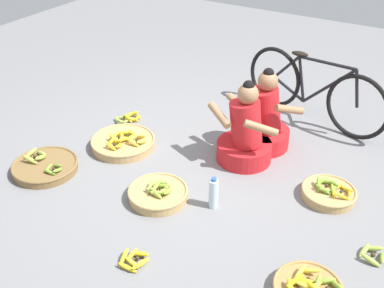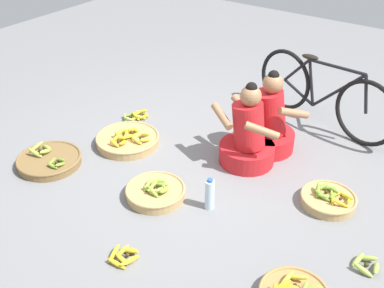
{
  "view_description": "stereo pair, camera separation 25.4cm",
  "coord_description": "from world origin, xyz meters",
  "px_view_note": "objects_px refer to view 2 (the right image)",
  "views": [
    {
      "loc": [
        1.73,
        -3.1,
        2.48
      ],
      "look_at": [
        0.0,
        -0.2,
        0.35
      ],
      "focal_mm": 43.4,
      "sensor_mm": 36.0,
      "label": 1
    },
    {
      "loc": [
        1.95,
        -2.97,
        2.48
      ],
      "look_at": [
        0.0,
        -0.2,
        0.35
      ],
      "focal_mm": 43.4,
      "sensor_mm": 36.0,
      "label": 2
    }
  ],
  "objects_px": {
    "bicycle_leaning": "(322,94)",
    "banana_basket_near_bicycle": "(156,192)",
    "water_bottle": "(210,194)",
    "banana_basket_front_center": "(128,140)",
    "loose_bananas_back_center": "(138,115)",
    "banana_basket_near_vendor": "(49,160)",
    "loose_bananas_front_right": "(366,264)",
    "vendor_woman_behind": "(269,125)",
    "banana_basket_front_left": "(328,199)",
    "vendor_woman_front": "(247,138)",
    "loose_bananas_mid_right": "(124,256)"
  },
  "relations": [
    {
      "from": "vendor_woman_behind",
      "to": "loose_bananas_mid_right",
      "type": "bearing_deg",
      "value": -94.29
    },
    {
      "from": "banana_basket_near_vendor",
      "to": "loose_bananas_mid_right",
      "type": "bearing_deg",
      "value": -19.57
    },
    {
      "from": "banana_basket_front_left",
      "to": "loose_bananas_front_right",
      "type": "height_order",
      "value": "banana_basket_front_left"
    },
    {
      "from": "vendor_woman_behind",
      "to": "loose_bananas_mid_right",
      "type": "height_order",
      "value": "vendor_woman_behind"
    },
    {
      "from": "vendor_woman_front",
      "to": "water_bottle",
      "type": "height_order",
      "value": "vendor_woman_front"
    },
    {
      "from": "banana_basket_near_vendor",
      "to": "banana_basket_front_center",
      "type": "xyz_separation_m",
      "value": [
        0.37,
        0.69,
        0.01
      ]
    },
    {
      "from": "vendor_woman_behind",
      "to": "banana_basket_front_center",
      "type": "bearing_deg",
      "value": -147.68
    },
    {
      "from": "banana_basket_near_vendor",
      "to": "loose_bananas_front_right",
      "type": "relative_size",
      "value": 3.06
    },
    {
      "from": "bicycle_leaning",
      "to": "water_bottle",
      "type": "bearing_deg",
      "value": -95.89
    },
    {
      "from": "bicycle_leaning",
      "to": "banana_basket_near_vendor",
      "type": "bearing_deg",
      "value": -128.99
    },
    {
      "from": "banana_basket_front_center",
      "to": "banana_basket_near_bicycle",
      "type": "bearing_deg",
      "value": -33.26
    },
    {
      "from": "banana_basket_near_vendor",
      "to": "banana_basket_front_left",
      "type": "distance_m",
      "value": 2.53
    },
    {
      "from": "loose_bananas_back_center",
      "to": "loose_bananas_front_right",
      "type": "bearing_deg",
      "value": -14.93
    },
    {
      "from": "banana_basket_front_center",
      "to": "loose_bananas_front_right",
      "type": "bearing_deg",
      "value": -6.03
    },
    {
      "from": "banana_basket_near_bicycle",
      "to": "loose_bananas_front_right",
      "type": "height_order",
      "value": "banana_basket_near_bicycle"
    },
    {
      "from": "banana_basket_near_vendor",
      "to": "banana_basket_near_bicycle",
      "type": "relative_size",
      "value": 1.17
    },
    {
      "from": "banana_basket_front_center",
      "to": "loose_bananas_mid_right",
      "type": "relative_size",
      "value": 2.9
    },
    {
      "from": "banana_basket_front_center",
      "to": "loose_bananas_back_center",
      "type": "distance_m",
      "value": 0.55
    },
    {
      "from": "vendor_woman_behind",
      "to": "loose_bananas_back_center",
      "type": "bearing_deg",
      "value": -169.57
    },
    {
      "from": "bicycle_leaning",
      "to": "loose_bananas_mid_right",
      "type": "distance_m",
      "value": 2.71
    },
    {
      "from": "loose_bananas_front_right",
      "to": "vendor_woman_behind",
      "type": "bearing_deg",
      "value": 142.43
    },
    {
      "from": "banana_basket_front_center",
      "to": "water_bottle",
      "type": "height_order",
      "value": "water_bottle"
    },
    {
      "from": "loose_bananas_back_center",
      "to": "banana_basket_front_center",
      "type": "bearing_deg",
      "value": -59.28
    },
    {
      "from": "banana_basket_near_vendor",
      "to": "loose_bananas_front_right",
      "type": "bearing_deg",
      "value": 8.6
    },
    {
      "from": "bicycle_leaning",
      "to": "loose_bananas_back_center",
      "type": "bearing_deg",
      "value": -148.78
    },
    {
      "from": "banana_basket_near_bicycle",
      "to": "loose_bananas_back_center",
      "type": "bearing_deg",
      "value": 136.96
    },
    {
      "from": "banana_basket_front_left",
      "to": "banana_basket_front_center",
      "type": "distance_m",
      "value": 2.0
    },
    {
      "from": "vendor_woman_behind",
      "to": "banana_basket_near_bicycle",
      "type": "xyz_separation_m",
      "value": [
        -0.41,
        -1.23,
        -0.21
      ]
    },
    {
      "from": "vendor_woman_front",
      "to": "banana_basket_near_vendor",
      "type": "bearing_deg",
      "value": -143.42
    },
    {
      "from": "banana_basket_near_bicycle",
      "to": "loose_bananas_front_right",
      "type": "bearing_deg",
      "value": 7.84
    },
    {
      "from": "loose_bananas_front_right",
      "to": "bicycle_leaning",
      "type": "bearing_deg",
      "value": 121.45
    },
    {
      "from": "bicycle_leaning",
      "to": "banana_basket_near_bicycle",
      "type": "height_order",
      "value": "bicycle_leaning"
    },
    {
      "from": "banana_basket_front_left",
      "to": "banana_basket_near_bicycle",
      "type": "bearing_deg",
      "value": -148.7
    },
    {
      "from": "bicycle_leaning",
      "to": "banana_basket_near_bicycle",
      "type": "xyz_separation_m",
      "value": [
        -0.64,
        -1.98,
        -0.3
      ]
    },
    {
      "from": "banana_basket_near_vendor",
      "to": "banana_basket_front_left",
      "type": "height_order",
      "value": "banana_basket_near_vendor"
    },
    {
      "from": "bicycle_leaning",
      "to": "loose_bananas_back_center",
      "type": "height_order",
      "value": "bicycle_leaning"
    },
    {
      "from": "loose_bananas_front_right",
      "to": "banana_basket_near_vendor",
      "type": "bearing_deg",
      "value": -171.4
    },
    {
      "from": "banana_basket_near_vendor",
      "to": "vendor_woman_front",
      "type": "bearing_deg",
      "value": 36.58
    },
    {
      "from": "loose_bananas_mid_right",
      "to": "vendor_woman_front",
      "type": "bearing_deg",
      "value": 86.61
    },
    {
      "from": "bicycle_leaning",
      "to": "loose_bananas_mid_right",
      "type": "relative_size",
      "value": 7.61
    },
    {
      "from": "loose_bananas_back_center",
      "to": "loose_bananas_front_right",
      "type": "xyz_separation_m",
      "value": [
        2.74,
        -0.73,
        0.0
      ]
    },
    {
      "from": "banana_basket_front_center",
      "to": "loose_bananas_mid_right",
      "type": "distance_m",
      "value": 1.56
    },
    {
      "from": "bicycle_leaning",
      "to": "banana_basket_near_bicycle",
      "type": "distance_m",
      "value": 2.1
    },
    {
      "from": "banana_basket_front_center",
      "to": "loose_bananas_mid_right",
      "type": "xyz_separation_m",
      "value": [
        1.02,
        -1.18,
        -0.03
      ]
    },
    {
      "from": "vendor_woman_behind",
      "to": "banana_basket_near_vendor",
      "type": "distance_m",
      "value": 2.1
    },
    {
      "from": "water_bottle",
      "to": "banana_basket_front_center",
      "type": "bearing_deg",
      "value": 163.78
    },
    {
      "from": "banana_basket_front_left",
      "to": "loose_bananas_front_right",
      "type": "xyz_separation_m",
      "value": [
        0.48,
        -0.51,
        -0.02
      ]
    },
    {
      "from": "loose_bananas_mid_right",
      "to": "water_bottle",
      "type": "distance_m",
      "value": 0.86
    },
    {
      "from": "loose_bananas_mid_right",
      "to": "banana_basket_front_left",
      "type": "bearing_deg",
      "value": 56.12
    },
    {
      "from": "vendor_woman_behind",
      "to": "bicycle_leaning",
      "type": "height_order",
      "value": "vendor_woman_behind"
    }
  ]
}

